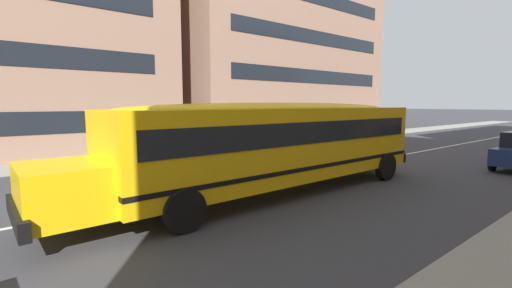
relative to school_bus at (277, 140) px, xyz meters
The scene contains 6 objects.
ground_plane 2.35m from the school_bus, 72.20° to the left, with size 400.00×400.00×0.00m, color #38383D.
sidewalk_far 10.15m from the school_bus, 87.17° to the left, with size 120.00×3.00×0.01m, color gray.
lane_centreline 2.35m from the school_bus, 72.20° to the left, with size 110.00×0.16×0.01m, color silver.
school_bus is the anchor object (origin of this frame).
parked_car_black_past_driveway 15.97m from the school_bus, 26.23° to the left, with size 3.92×1.92×1.64m.
apartment_block_far_centre 23.12m from the school_bus, 47.46° to the left, with size 20.47×9.74×16.50m.
Camera 1 is at (-7.84, -9.46, 2.83)m, focal length 24.06 mm.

